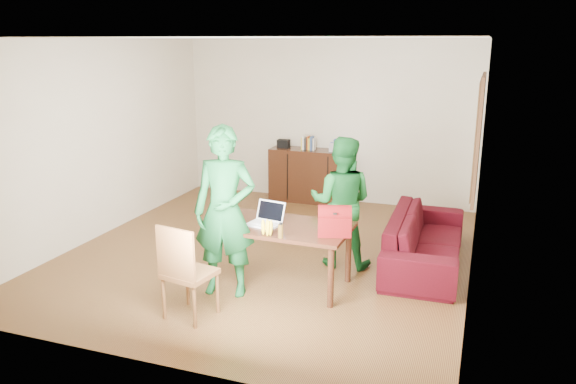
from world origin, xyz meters
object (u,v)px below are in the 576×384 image
at_px(bottle, 281,230).
at_px(sofa, 425,239).
at_px(person_near, 225,212).
at_px(red_bag, 334,223).
at_px(table, 282,232).
at_px(person_far, 341,202).
at_px(laptop, 264,221).
at_px(chair, 190,290).

height_order(bottle, sofa, bottle).
distance_m(person_near, red_bag, 1.16).
relative_size(person_near, bottle, 11.21).
bearing_deg(person_near, table, 27.90).
bearing_deg(person_far, person_near, 46.47).
distance_m(person_far, sofa, 1.15).
distance_m(bottle, sofa, 2.10).
relative_size(table, bottle, 9.30).
distance_m(person_near, laptop, 0.48).
bearing_deg(bottle, red_bag, 28.46).
distance_m(table, bottle, 0.45).
distance_m(person_far, bottle, 1.24).
bearing_deg(person_far, laptop, 48.57).
height_order(laptop, sofa, laptop).
distance_m(laptop, sofa, 2.10).
bearing_deg(sofa, red_bag, 146.31).
height_order(chair, sofa, chair).
bearing_deg(person_far, bottle, 69.82).
distance_m(chair, sofa, 3.00).
bearing_deg(table, chair, -118.75).
height_order(person_far, red_bag, person_far).
relative_size(laptop, bottle, 2.32).
xyz_separation_m(laptop, bottle, (0.32, -0.32, 0.04)).
distance_m(laptop, bottle, 0.45).
xyz_separation_m(person_far, sofa, (0.98, 0.37, -0.48)).
height_order(person_near, laptop, person_near).
bearing_deg(person_far, red_bag, 95.58).
xyz_separation_m(bottle, red_bag, (0.50, 0.27, 0.04)).
distance_m(chair, person_far, 2.17).
bearing_deg(person_far, sofa, -163.48).
bearing_deg(chair, table, 69.81).
xyz_separation_m(table, sofa, (1.45, 1.17, -0.31)).
relative_size(table, person_near, 0.83).
height_order(person_far, sofa, person_far).
bearing_deg(laptop, table, 31.11).
bearing_deg(person_near, laptop, 35.65).
xyz_separation_m(person_far, red_bag, (0.16, -0.92, 0.04)).
bearing_deg(person_near, person_far, 40.82).
bearing_deg(red_bag, bottle, -168.38).
bearing_deg(bottle, chair, -138.96).
xyz_separation_m(table, bottle, (0.13, -0.39, 0.17)).
bearing_deg(table, sofa, 40.47).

